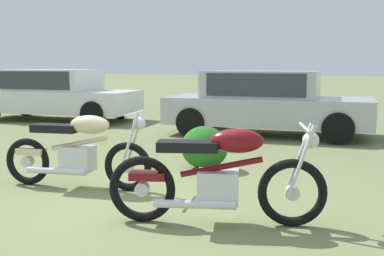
% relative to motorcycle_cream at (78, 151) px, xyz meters
% --- Properties ---
extents(ground_plane, '(120.00, 120.00, 0.00)m').
position_rel_motorcycle_cream_xyz_m(ground_plane, '(1.10, -0.35, -0.48)').
color(ground_plane, olive).
extents(motorcycle_cream, '(2.00, 0.76, 1.02)m').
position_rel_motorcycle_cream_xyz_m(motorcycle_cream, '(0.00, 0.00, 0.00)').
color(motorcycle_cream, black).
rests_on(motorcycle_cream, ground).
extents(motorcycle_maroon, '(2.09, 0.94, 1.02)m').
position_rel_motorcycle_cream_xyz_m(motorcycle_maroon, '(2.13, -0.61, 0.01)').
color(motorcycle_maroon, black).
rests_on(motorcycle_maroon, ground).
extents(car_white, '(4.77, 2.33, 1.43)m').
position_rel_motorcycle_cream_xyz_m(car_white, '(-5.13, 5.84, 0.32)').
color(car_white, silver).
rests_on(car_white, ground).
extents(car_silver, '(4.60, 2.16, 1.43)m').
position_rel_motorcycle_cream_xyz_m(car_silver, '(1.06, 5.43, 0.32)').
color(car_silver, '#B2B5BA').
rests_on(car_silver, ground).
extents(shrub_low, '(0.72, 0.66, 0.65)m').
position_rel_motorcycle_cream_xyz_m(shrub_low, '(1.08, 1.67, -0.15)').
color(shrub_low, '#23661E').
rests_on(shrub_low, ground).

